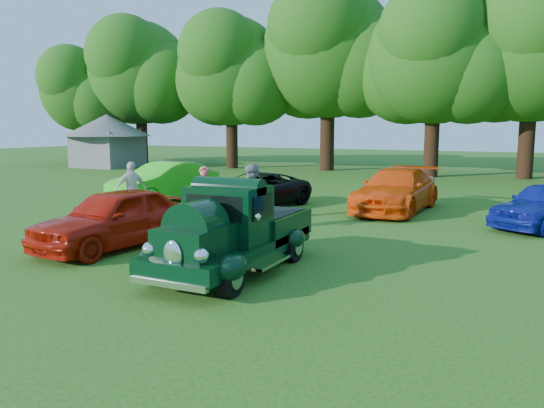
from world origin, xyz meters
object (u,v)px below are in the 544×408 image
at_px(hero_pickup, 234,234).
at_px(spectator_pink, 205,195).
at_px(back_car_orange, 396,190).
at_px(gazebo, 107,135).
at_px(red_convertible, 115,218).
at_px(spectator_grey, 251,197).
at_px(back_car_black, 254,190).
at_px(spectator_white, 131,189).
at_px(back_car_lime, 164,182).

xyz_separation_m(hero_pickup, spectator_pink, (-3.55, 4.37, 0.11)).
xyz_separation_m(back_car_orange, gazebo, (-24.19, 11.72, 1.64)).
height_order(red_convertible, spectator_grey, spectator_grey).
bearing_deg(red_convertible, spectator_pink, 93.38).
relative_size(back_car_black, spectator_white, 2.49).
relative_size(back_car_lime, spectator_pink, 2.69).
relative_size(hero_pickup, back_car_lime, 0.96).
distance_m(spectator_white, gazebo, 23.56).
bearing_deg(spectator_pink, back_car_lime, 127.21).
height_order(spectator_grey, gazebo, gazebo).
distance_m(spectator_pink, gazebo, 25.68).
xyz_separation_m(red_convertible, back_car_black, (-0.01, 7.49, -0.10)).
distance_m(back_car_orange, gazebo, 26.93).
xyz_separation_m(red_convertible, spectator_grey, (2.02, 3.43, 0.22)).
distance_m(back_car_lime, spectator_grey, 6.89).
bearing_deg(red_convertible, back_car_black, 96.56).
height_order(back_car_orange, spectator_grey, spectator_grey).
xyz_separation_m(hero_pickup, spectator_grey, (-1.74, 4.05, 0.18)).
bearing_deg(spectator_white, spectator_pink, -65.29).
relative_size(spectator_white, gazebo, 0.29).
bearing_deg(red_convertible, back_car_lime, 125.02).
relative_size(back_car_lime, back_car_orange, 0.92).
height_order(red_convertible, back_car_orange, back_car_orange).
xyz_separation_m(back_car_lime, spectator_grey, (5.86, -3.63, 0.17)).
bearing_deg(hero_pickup, spectator_grey, 113.25).
bearing_deg(spectator_grey, spectator_pink, -135.95).
bearing_deg(spectator_grey, back_car_lime, -157.70).
bearing_deg(back_car_orange, spectator_white, -142.85).
relative_size(hero_pickup, back_car_orange, 0.89).
relative_size(back_car_lime, spectator_grey, 2.49).
distance_m(spectator_grey, gazebo, 27.27).
relative_size(back_car_orange, spectator_grey, 2.71).
xyz_separation_m(red_convertible, spectator_pink, (0.20, 3.76, 0.15)).
distance_m(hero_pickup, spectator_grey, 4.41).
xyz_separation_m(back_car_black, back_car_orange, (5.01, 1.31, 0.12)).
bearing_deg(spectator_grey, spectator_white, -129.89).
relative_size(spectator_grey, spectator_white, 1.04).
xyz_separation_m(back_car_lime, spectator_pink, (4.04, -3.31, 0.10)).
height_order(spectator_white, gazebo, gazebo).
xyz_separation_m(spectator_white, gazebo, (-16.50, 16.76, 1.48)).
bearing_deg(spectator_pink, back_car_black, 79.78).
distance_m(back_car_black, back_car_orange, 5.18).
distance_m(hero_pickup, spectator_pink, 5.63).
height_order(back_car_lime, gazebo, gazebo).
xyz_separation_m(back_car_black, spectator_white, (-2.68, -3.73, 0.29)).
bearing_deg(back_car_black, hero_pickup, -45.82).
relative_size(hero_pickup, spectator_white, 2.50).
bearing_deg(gazebo, spectator_grey, -38.85).
bearing_deg(spectator_white, back_car_lime, 44.01).
bearing_deg(gazebo, back_car_black, -34.19).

